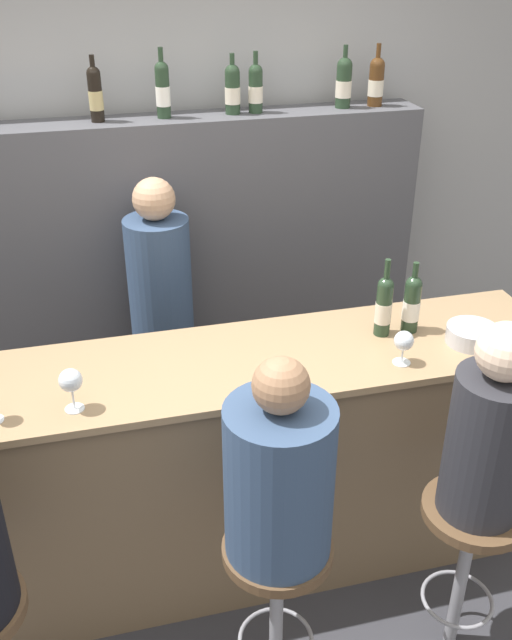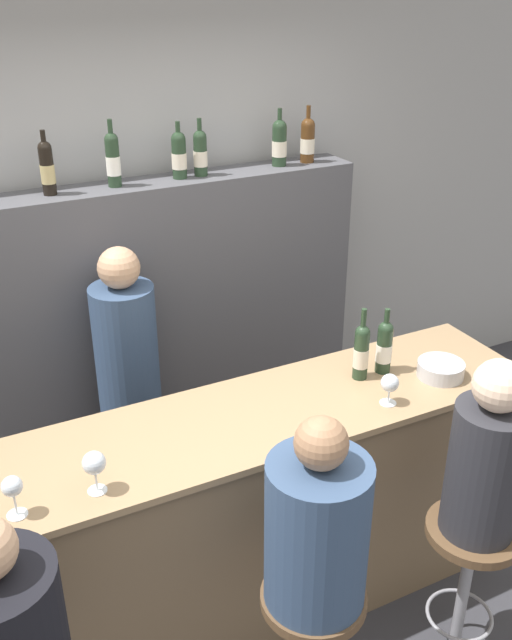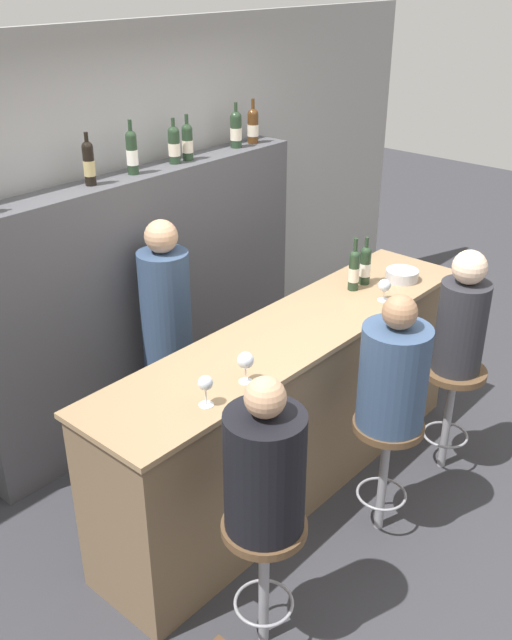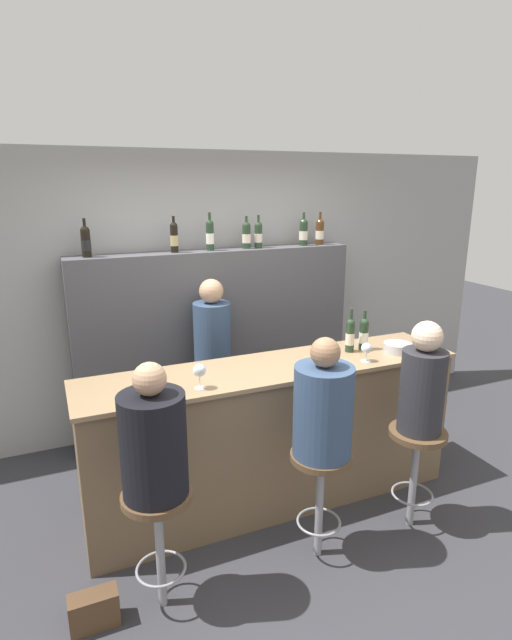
% 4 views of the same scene
% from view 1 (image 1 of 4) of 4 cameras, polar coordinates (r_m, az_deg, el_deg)
% --- Properties ---
extents(ground_plane, '(16.00, 16.00, 0.00)m').
position_cam_1_polar(ground_plane, '(3.30, -0.63, -21.99)').
color(ground_plane, '#333338').
extents(wall_back, '(6.40, 0.05, 2.60)m').
position_cam_1_polar(wall_back, '(4.02, -6.74, 10.43)').
color(wall_back, '#9E9E9E').
rests_on(wall_back, ground_plane).
extents(bar_counter, '(2.74, 0.61, 1.07)m').
position_cam_1_polar(bar_counter, '(3.10, -1.94, -11.73)').
color(bar_counter, brown).
rests_on(bar_counter, ground_plane).
extents(back_bar_cabinet, '(2.57, 0.28, 1.74)m').
position_cam_1_polar(back_bar_cabinet, '(3.97, -5.92, 3.52)').
color(back_bar_cabinet, '#4C4C51').
rests_on(back_bar_cabinet, ground_plane).
extents(wine_bottle_counter_0, '(0.07, 0.07, 0.34)m').
position_cam_1_polar(wine_bottle_counter_0, '(2.95, 10.19, 1.17)').
color(wine_bottle_counter_0, '#233823').
rests_on(wine_bottle_counter_0, bar_counter).
extents(wine_bottle_counter_1, '(0.07, 0.07, 0.31)m').
position_cam_1_polar(wine_bottle_counter_1, '(3.00, 12.35, 1.33)').
color(wine_bottle_counter_1, '#233823').
rests_on(wine_bottle_counter_1, bar_counter).
extents(wine_bottle_backbar_1, '(0.07, 0.07, 0.31)m').
position_cam_1_polar(wine_bottle_backbar_1, '(3.63, -12.73, 17.25)').
color(wine_bottle_backbar_1, black).
rests_on(wine_bottle_backbar_1, back_bar_cabinet).
extents(wine_bottle_backbar_2, '(0.07, 0.07, 0.33)m').
position_cam_1_polar(wine_bottle_backbar_2, '(3.65, -7.48, 17.84)').
color(wine_bottle_backbar_2, '#233823').
rests_on(wine_bottle_backbar_2, back_bar_cabinet).
extents(wine_bottle_backbar_3, '(0.08, 0.08, 0.29)m').
position_cam_1_polar(wine_bottle_backbar_3, '(3.71, -1.89, 18.00)').
color(wine_bottle_backbar_3, '#233823').
rests_on(wine_bottle_backbar_3, back_bar_cabinet).
extents(wine_bottle_backbar_4, '(0.07, 0.07, 0.30)m').
position_cam_1_polar(wine_bottle_backbar_4, '(3.74, -0.03, 18.08)').
color(wine_bottle_backbar_4, '#233823').
rests_on(wine_bottle_backbar_4, back_bar_cabinet).
extents(wine_bottle_backbar_5, '(0.08, 0.08, 0.31)m').
position_cam_1_polar(wine_bottle_backbar_5, '(3.87, 7.04, 18.36)').
color(wine_bottle_backbar_5, '#233823').
rests_on(wine_bottle_backbar_5, back_bar_cabinet).
extents(wine_bottle_backbar_6, '(0.08, 0.08, 0.31)m').
position_cam_1_polar(wine_bottle_backbar_6, '(3.94, 9.59, 18.32)').
color(wine_bottle_backbar_6, '#4C2D14').
rests_on(wine_bottle_backbar_6, back_bar_cabinet).
extents(wine_glass_1, '(0.08, 0.08, 0.16)m').
position_cam_1_polar(wine_glass_1, '(2.54, -14.61, -4.77)').
color(wine_glass_1, silver).
rests_on(wine_glass_1, bar_counter).
extents(wine_glass_2, '(0.08, 0.08, 0.14)m').
position_cam_1_polar(wine_glass_2, '(2.78, 11.74, -1.71)').
color(wine_glass_2, silver).
rests_on(wine_glass_2, bar_counter).
extents(metal_bowl, '(0.21, 0.21, 0.07)m').
position_cam_1_polar(metal_bowl, '(3.02, 16.88, -1.13)').
color(metal_bowl, '#B7B7BC').
rests_on(metal_bowl, bar_counter).
extents(bar_stool_middle, '(0.38, 0.38, 0.72)m').
position_cam_1_polar(bar_stool_middle, '(2.65, 1.69, -19.90)').
color(bar_stool_middle, gray).
rests_on(bar_stool_middle, ground_plane).
extents(guest_seated_middle, '(0.36, 0.36, 0.74)m').
position_cam_1_polar(guest_seated_middle, '(2.32, 1.86, -12.30)').
color(guest_seated_middle, '#334766').
rests_on(guest_seated_middle, bar_stool_middle).
extents(bar_stool_right, '(0.38, 0.38, 0.72)m').
position_cam_1_polar(bar_stool_right, '(2.88, 16.68, -16.40)').
color(bar_stool_right, gray).
rests_on(bar_stool_right, ground_plane).
extents(guest_seated_right, '(0.29, 0.29, 0.76)m').
position_cam_1_polar(guest_seated_right, '(2.57, 18.22, -8.61)').
color(guest_seated_right, '#28282D').
rests_on(guest_seated_right, bar_stool_right).
extents(bartender, '(0.32, 0.32, 1.55)m').
position_cam_1_polar(bartender, '(3.71, -7.40, -1.13)').
color(bartender, '#334766').
rests_on(bartender, ground_plane).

